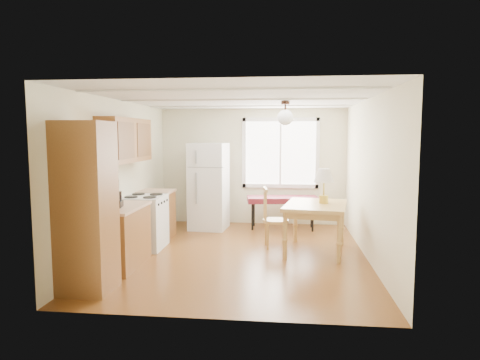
# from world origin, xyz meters

# --- Properties ---
(room_shell) EXTENTS (4.60, 5.60, 2.62)m
(room_shell) POSITION_xyz_m (0.00, 0.00, 1.25)
(room_shell) COLOR #502B10
(room_shell) RESTS_ON ground
(kitchen_run) EXTENTS (0.65, 3.40, 2.20)m
(kitchen_run) POSITION_xyz_m (-1.72, -0.63, 0.84)
(kitchen_run) COLOR brown
(kitchen_run) RESTS_ON ground
(window_unit) EXTENTS (1.64, 0.05, 1.51)m
(window_unit) POSITION_xyz_m (0.60, 2.47, 1.55)
(window_unit) COLOR white
(window_unit) RESTS_ON room_shell
(pendant_light) EXTENTS (0.26, 0.26, 0.40)m
(pendant_light) POSITION_xyz_m (0.70, 0.40, 2.24)
(pendant_light) COLOR black
(pendant_light) RESTS_ON room_shell
(refrigerator) EXTENTS (0.78, 0.79, 1.77)m
(refrigerator) POSITION_xyz_m (-0.86, 1.85, 0.89)
(refrigerator) COLOR silver
(refrigerator) RESTS_ON ground
(bench) EXTENTS (1.51, 0.73, 0.67)m
(bench) POSITION_xyz_m (0.66, 1.99, 0.60)
(bench) COLOR #5A1521
(bench) RESTS_ON ground
(dining_table) EXTENTS (1.16, 1.42, 0.80)m
(dining_table) POSITION_xyz_m (1.22, 0.30, 0.70)
(dining_table) COLOR #AC8242
(dining_table) RESTS_ON ground
(chair) EXTENTS (0.47, 0.46, 1.03)m
(chair) POSITION_xyz_m (0.46, 0.48, 0.59)
(chair) COLOR #AC8242
(chair) RESTS_ON ground
(table_lamp) EXTENTS (0.33, 0.33, 0.58)m
(table_lamp) POSITION_xyz_m (1.35, 0.37, 1.22)
(table_lamp) COLOR gold
(table_lamp) RESTS_ON dining_table
(coffee_maker) EXTENTS (0.24, 0.29, 0.40)m
(coffee_maker) POSITION_xyz_m (-1.72, -0.95, 1.05)
(coffee_maker) COLOR black
(coffee_maker) RESTS_ON kitchen_run
(kettle) EXTENTS (0.10, 0.10, 0.20)m
(kettle) POSITION_xyz_m (-1.72, -0.87, 0.98)
(kettle) COLOR red
(kettle) RESTS_ON kitchen_run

